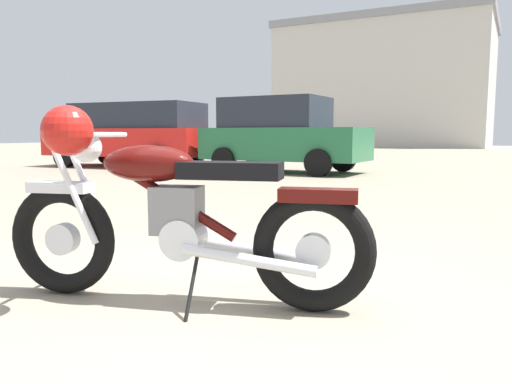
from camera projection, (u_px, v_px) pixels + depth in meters
ground_plane at (214, 303)px, 2.72m from camera, size 80.00×80.00×0.00m
vintage_motorcycle at (170, 214)px, 2.67m from camera, size 2.06×0.78×1.07m
pale_sedan_back at (132, 133)px, 13.67m from camera, size 4.70×1.98×1.74m
red_hatchback_near at (281, 134)px, 11.91m from camera, size 4.05×2.13×1.78m
industrial_building at (388, 85)px, 37.62m from camera, size 15.60×12.17×16.49m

